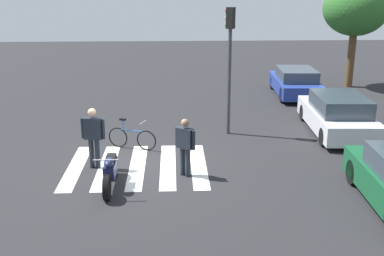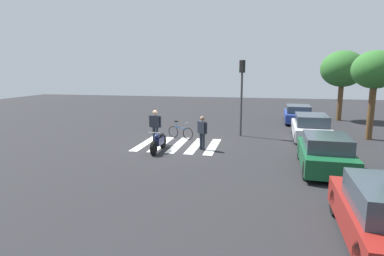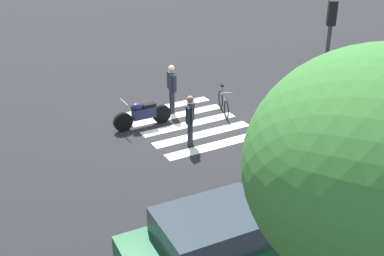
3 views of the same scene
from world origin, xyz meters
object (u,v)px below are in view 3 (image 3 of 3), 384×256
object	(u,v)px
officer_on_foot	(190,118)
car_green_compact	(219,242)
police_motorcycle	(143,114)
traffic_light_pole	(327,50)
officer_by_motorcycle	(172,86)
leaning_bicycle	(223,103)

from	to	relation	value
officer_on_foot	car_green_compact	size ratio (longest dim) A/B	0.40
police_motorcycle	traffic_light_pole	distance (m)	6.26
police_motorcycle	traffic_light_pole	bearing A→B (deg)	141.23
police_motorcycle	traffic_light_pole	world-z (taller)	traffic_light_pole
police_motorcycle	car_green_compact	size ratio (longest dim) A/B	0.51
officer_by_motorcycle	traffic_light_pole	distance (m)	5.55
leaning_bicycle	officer_on_foot	bearing A→B (deg)	35.93
officer_on_foot	car_green_compact	world-z (taller)	officer_on_foot
leaning_bicycle	police_motorcycle	bearing A→B (deg)	-6.10
car_green_compact	traffic_light_pole	size ratio (longest dim) A/B	0.93
police_motorcycle	officer_by_motorcycle	bearing A→B (deg)	-156.27
police_motorcycle	officer_by_motorcycle	size ratio (longest dim) A/B	1.15
officer_by_motorcycle	car_green_compact	bearing A→B (deg)	69.59
police_motorcycle	officer_on_foot	bearing A→B (deg)	110.27
car_green_compact	police_motorcycle	bearing A→B (deg)	-101.65
officer_by_motorcycle	car_green_compact	size ratio (longest dim) A/B	0.44
leaning_bicycle	officer_by_motorcycle	xyz separation A→B (m)	(1.59, -0.95, 0.66)
police_motorcycle	leaning_bicycle	world-z (taller)	police_motorcycle
officer_by_motorcycle	traffic_light_pole	xyz separation A→B (m)	(-3.06, 4.23, 1.90)
police_motorcycle	car_green_compact	world-z (taller)	car_green_compact
officer_on_foot	traffic_light_pole	world-z (taller)	traffic_light_pole
car_green_compact	traffic_light_pole	bearing A→B (deg)	-149.08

